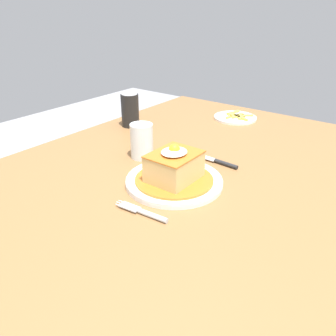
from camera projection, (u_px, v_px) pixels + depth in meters
dining_table at (182, 198)px, 1.01m from camera, size 1.38×0.97×0.72m
main_plate at (174, 181)px, 0.89m from camera, size 0.25×0.25×0.02m
sandwich_meal at (174, 168)px, 0.87m from camera, size 0.20×0.20×0.10m
fork at (145, 213)px, 0.76m from camera, size 0.03×0.14×0.01m
knife at (219, 162)px, 1.00m from camera, size 0.03×0.17×0.01m
soda_can at (130, 110)px, 1.28m from camera, size 0.07×0.07×0.12m
drinking_glass at (142, 143)px, 1.03m from camera, size 0.07×0.07×0.10m
side_plate_fries at (236, 117)px, 1.39m from camera, size 0.17×0.17×0.02m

